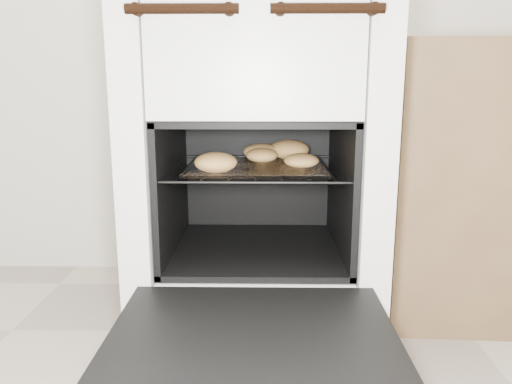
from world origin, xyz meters
TOP-DOWN VIEW (x-y plane):
  - stove at (0.05, 1.14)m, footprint 0.64×0.72m
  - oven_door at (0.05, 0.60)m, footprint 0.58×0.45m
  - oven_rack at (0.05, 1.07)m, footprint 0.47×0.45m
  - foil_sheet at (0.05, 1.05)m, footprint 0.36×0.32m
  - baked_rolls at (0.08, 1.08)m, footprint 0.35×0.38m
  - counter at (0.85, 1.27)m, footprint 0.85×0.59m

SIDE VIEW (x-z plane):
  - oven_door at x=0.05m, z-range 0.19..0.24m
  - counter at x=0.85m, z-range 0.00..0.82m
  - oven_rack at x=0.05m, z-range 0.48..0.48m
  - stove at x=0.05m, z-range -0.01..0.98m
  - foil_sheet at x=0.05m, z-range 0.48..0.49m
  - baked_rolls at x=0.08m, z-range 0.49..0.54m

